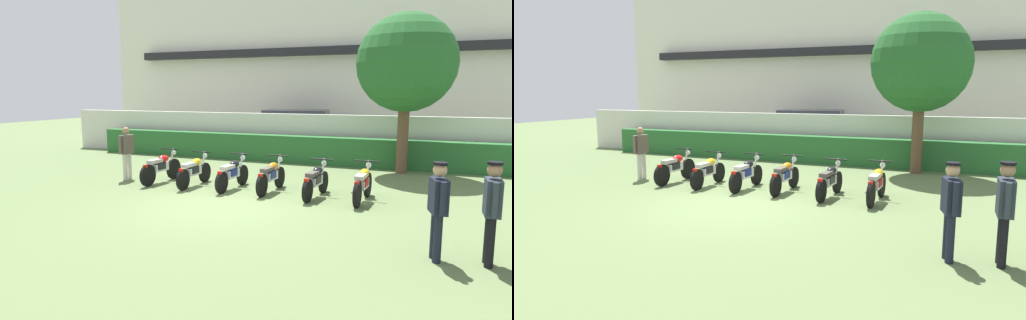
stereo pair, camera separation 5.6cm
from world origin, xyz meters
TOP-DOWN VIEW (x-y plane):
  - ground at (0.00, 0.00)m, footprint 60.00×60.00m
  - building at (0.00, 14.45)m, footprint 24.01×6.50m
  - compound_wall at (0.00, 7.75)m, footprint 22.81×0.30m
  - hedge_row at (0.00, 7.05)m, footprint 18.24×0.70m
  - parked_car at (-1.08, 9.60)m, footprint 4.70×2.56m
  - tree_near_inspector at (3.50, 6.22)m, footprint 3.16×3.16m
  - motorcycle_in_row_0 at (-2.95, 1.84)m, footprint 0.60×1.88m
  - motorcycle_in_row_1 at (-1.78, 1.77)m, footprint 0.60×1.80m
  - motorcycle_in_row_2 at (-0.60, 1.82)m, footprint 0.60×1.82m
  - motorcycle_in_row_3 at (0.52, 1.88)m, footprint 0.60×1.84m
  - motorcycle_in_row_4 at (1.80, 1.73)m, footprint 0.60×1.81m
  - motorcycle_in_row_5 at (2.98, 1.71)m, footprint 0.60×1.84m
  - inspector_person at (-4.20, 1.87)m, footprint 0.22×0.66m
  - officer_0 at (4.72, -1.77)m, footprint 0.32×0.63m
  - officer_1 at (5.48, -1.67)m, footprint 0.23×0.66m

SIDE VIEW (x-z plane):
  - ground at x=0.00m, z-range 0.00..0.00m
  - motorcycle_in_row_4 at x=1.80m, z-range -0.03..0.92m
  - motorcycle_in_row_2 at x=-0.60m, z-range -0.03..0.92m
  - motorcycle_in_row_1 at x=-1.78m, z-range -0.03..0.92m
  - motorcycle_in_row_3 at x=0.52m, z-range -0.03..0.92m
  - motorcycle_in_row_5 at x=2.98m, z-range -0.03..0.94m
  - motorcycle_in_row_0 at x=-2.95m, z-range -0.03..0.94m
  - hedge_row at x=0.00m, z-range 0.00..1.02m
  - compound_wall at x=0.00m, z-range 0.00..1.81m
  - officer_0 at x=4.72m, z-range 0.14..1.73m
  - parked_car at x=-1.08m, z-range -0.01..1.88m
  - inspector_person at x=-4.20m, z-range 0.14..1.75m
  - officer_1 at x=5.48m, z-range 0.14..1.78m
  - tree_near_inspector at x=3.50m, z-range 0.98..6.16m
  - building at x=0.00m, z-range 0.00..8.48m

